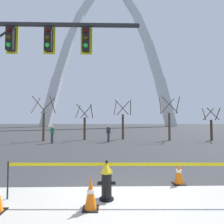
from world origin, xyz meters
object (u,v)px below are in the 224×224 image
Objects in this scene: pedestrian_standing_center at (108,133)px; traffic_cone_curb_edge at (179,173)px; pedestrian_walking_left at (52,134)px; fire_hydrant at (107,181)px; traffic_cone_mid_sidewalk at (91,193)px; monument_arch at (109,64)px.

traffic_cone_curb_edge is at bearing -79.51° from pedestrian_standing_center.
pedestrian_walking_left is 5.10m from pedestrian_standing_center.
fire_hydrant reaches higher than traffic_cone_curb_edge.
monument_arch reaches higher than traffic_cone_mid_sidewalk.
traffic_cone_curb_edge is at bearing -88.21° from monument_arch.
pedestrian_standing_center is (-0.28, -48.94, -21.61)m from monument_arch.
traffic_cone_curb_edge is 12.01m from pedestrian_standing_center.
fire_hydrant is 0.64m from traffic_cone_mid_sidewalk.
pedestrian_walking_left is at bearing 112.12° from fire_hydrant.
monument_arch is (0.74, 62.40, 22.07)m from traffic_cone_mid_sidewalk.
pedestrian_walking_left is at bearing 123.26° from traffic_cone_curb_edge.
pedestrian_standing_center is at bearing -90.33° from monument_arch.
fire_hydrant is 13.12m from pedestrian_walking_left.
traffic_cone_mid_sidewalk is 66.19m from monument_arch.
pedestrian_standing_center reaches higher than traffic_cone_mid_sidewalk.
traffic_cone_mid_sidewalk is at bearing -147.97° from traffic_cone_curb_edge.
monument_arch is 32.58× the size of pedestrian_walking_left.
fire_hydrant is at bearing -153.55° from traffic_cone_curb_edge.
monument_arch is 54.48m from pedestrian_walking_left.
pedestrian_walking_left is at bearing -171.11° from pedestrian_standing_center.
pedestrian_walking_left reaches higher than fire_hydrant.
traffic_cone_curb_edge is 64.66m from monument_arch.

